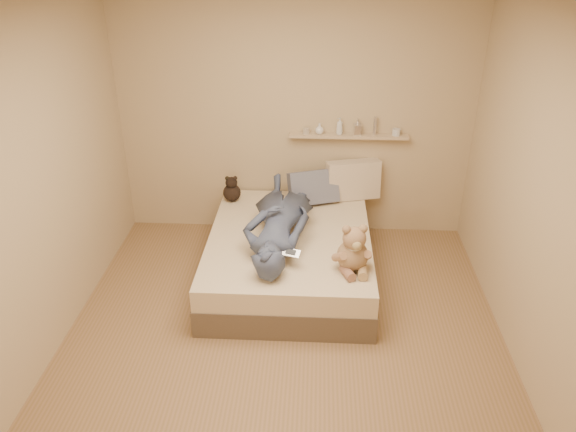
# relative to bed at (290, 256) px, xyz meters

# --- Properties ---
(room) EXTENTS (3.80, 3.80, 3.80)m
(room) POSITION_rel_bed_xyz_m (0.00, -0.93, 1.08)
(room) COLOR #8A6647
(room) RESTS_ON ground
(bed) EXTENTS (1.50, 1.90, 0.45)m
(bed) POSITION_rel_bed_xyz_m (0.00, 0.00, 0.00)
(bed) COLOR brown
(bed) RESTS_ON floor
(game_console) EXTENTS (0.17, 0.11, 0.05)m
(game_console) POSITION_rel_bed_xyz_m (0.04, -0.54, 0.37)
(game_console) COLOR silver
(game_console) RESTS_ON bed
(teddy_bear) EXTENTS (0.35, 0.35, 0.43)m
(teddy_bear) POSITION_rel_bed_xyz_m (0.55, -0.55, 0.40)
(teddy_bear) COLOR #9B7D55
(teddy_bear) RESTS_ON bed
(dark_plush) EXTENTS (0.18, 0.18, 0.28)m
(dark_plush) POSITION_rel_bed_xyz_m (-0.63, 0.68, 0.35)
(dark_plush) COLOR black
(dark_plush) RESTS_ON bed
(pillow_cream) EXTENTS (0.58, 0.32, 0.41)m
(pillow_cream) POSITION_rel_bed_xyz_m (0.61, 0.83, 0.43)
(pillow_cream) COLOR #C2B099
(pillow_cream) RESTS_ON bed
(pillow_grey) EXTENTS (0.56, 0.41, 0.37)m
(pillow_grey) POSITION_rel_bed_xyz_m (0.21, 0.69, 0.40)
(pillow_grey) COLOR slate
(pillow_grey) RESTS_ON bed
(person) EXTENTS (0.69, 1.60, 0.37)m
(person) POSITION_rel_bed_xyz_m (-0.09, -0.05, 0.41)
(person) COLOR #3F4B63
(person) RESTS_ON bed
(wall_shelf) EXTENTS (1.20, 0.12, 0.03)m
(wall_shelf) POSITION_rel_bed_xyz_m (0.55, 0.91, 0.88)
(wall_shelf) COLOR tan
(wall_shelf) RESTS_ON wall_back
(shelf_bottles) EXTENTS (0.98, 0.12, 0.19)m
(shelf_bottles) POSITION_rel_bed_xyz_m (0.52, 0.91, 0.96)
(shelf_bottles) COLOR beige
(shelf_bottles) RESTS_ON wall_shelf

